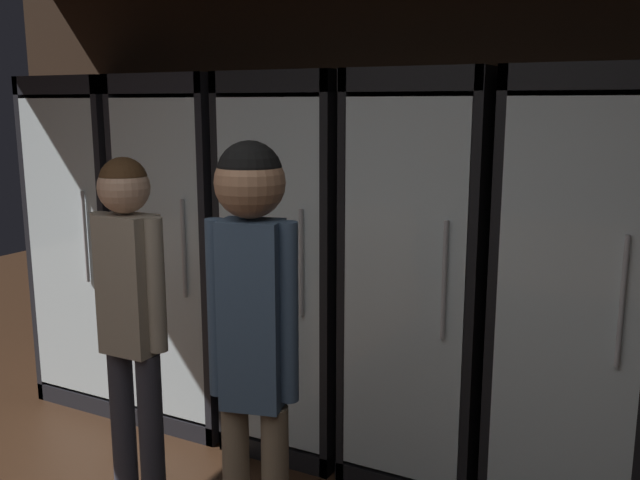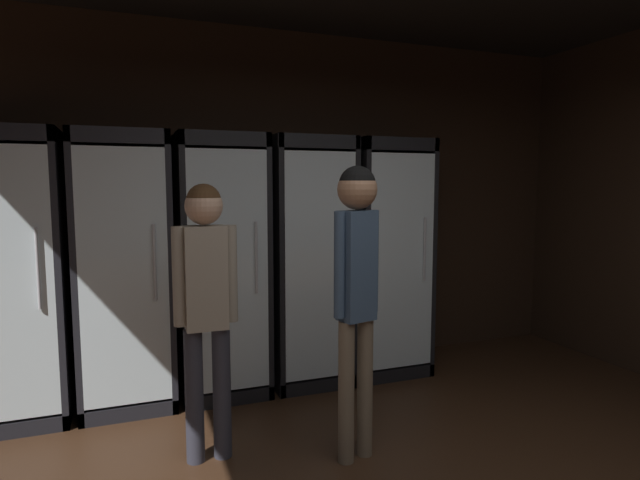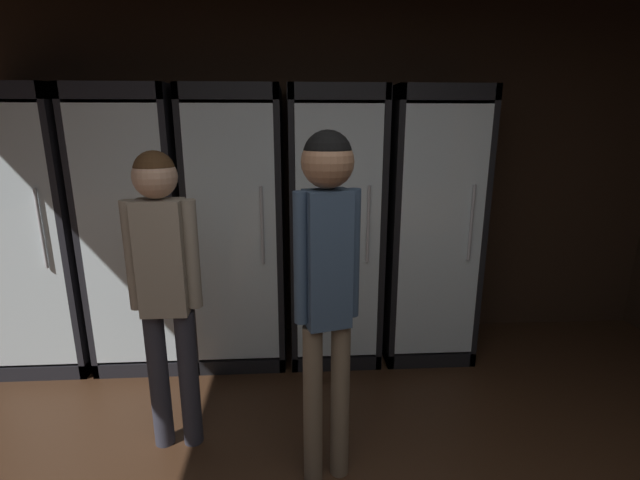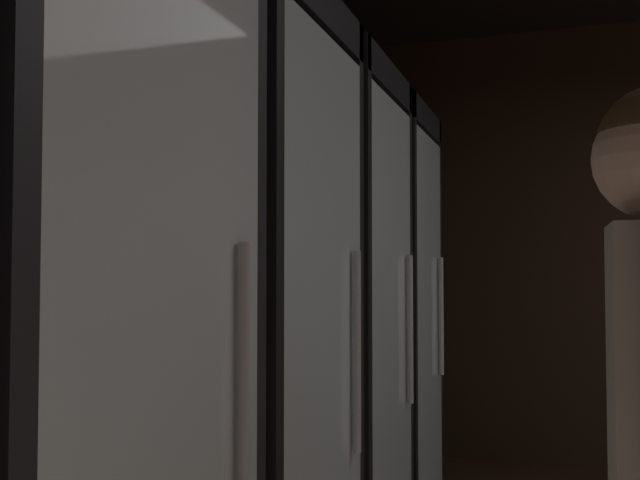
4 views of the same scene
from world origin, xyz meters
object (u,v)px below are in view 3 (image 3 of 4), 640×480
at_px(cooler_left, 144,231).
at_px(shopper_far, 327,265).
at_px(shopper_near, 164,272).
at_px(cooler_far_right, 425,228).
at_px(cooler_center, 240,230).
at_px(cooler_far_left, 46,233).
at_px(cooler_right, 333,229).

xyz_separation_m(cooler_left, shopper_far, (1.20, -1.31, 0.15)).
bearing_deg(shopper_near, cooler_far_right, 32.67).
xyz_separation_m(cooler_far_right, shopper_near, (-1.60, -1.03, 0.04)).
xyz_separation_m(cooler_center, shopper_near, (-0.25, -1.02, 0.04)).
height_order(cooler_far_left, cooler_left, same).
bearing_deg(shopper_far, cooler_center, 111.93).
xyz_separation_m(cooler_far_left, shopper_near, (1.09, -1.03, 0.04)).
xyz_separation_m(cooler_center, shopper_far, (0.53, -1.31, 0.16)).
distance_m(cooler_far_right, shopper_near, 1.90).
distance_m(cooler_far_left, shopper_near, 1.50).
distance_m(cooler_center, shopper_near, 1.06).
relative_size(cooler_center, cooler_right, 1.00).
relative_size(cooler_far_left, cooler_right, 1.00).
height_order(cooler_left, cooler_center, same).
bearing_deg(shopper_far, shopper_near, 159.89).
relative_size(shopper_near, shopper_far, 0.94).
distance_m(cooler_right, shopper_far, 1.33).
bearing_deg(cooler_far_left, shopper_near, -43.19).
bearing_deg(cooler_right, shopper_far, -96.31).
relative_size(cooler_far_left, cooler_far_right, 1.00).
relative_size(cooler_far_right, shopper_far, 1.15).
height_order(cooler_far_left, shopper_far, cooler_far_left).
xyz_separation_m(cooler_right, cooler_far_right, (0.67, -0.00, 0.00)).
bearing_deg(cooler_left, cooler_far_right, -0.01).
bearing_deg(shopper_far, cooler_far_left, 145.00).
bearing_deg(cooler_far_left, shopper_far, -35.00).
distance_m(cooler_right, cooler_far_right, 0.67).
bearing_deg(cooler_far_left, cooler_left, 0.01).
relative_size(cooler_far_right, shopper_near, 1.23).
height_order(cooler_far_right, shopper_near, cooler_far_right).
height_order(cooler_left, cooler_far_right, same).
height_order(cooler_right, cooler_far_right, same).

